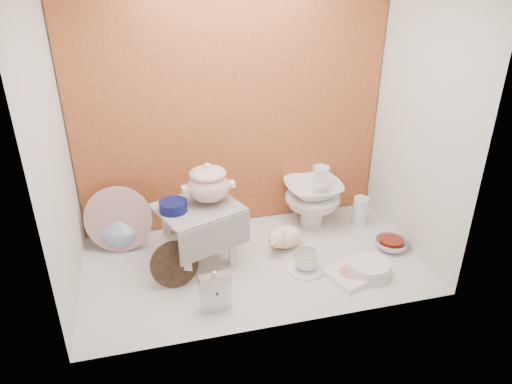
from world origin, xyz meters
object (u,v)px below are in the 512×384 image
blue_white_vase (121,226)px  mantel_clock (215,291)px  floral_platter (118,219)px  porcelain_tower (313,196)px  gold_rim_teacup (306,260)px  step_stool (200,235)px  plush_pig (285,237)px  dinner_plate_stack (369,268)px  soup_tureen (208,182)px  crystal_bowl (391,244)px

blue_white_vase → mantel_clock: size_ratio=1.13×
floral_platter → porcelain_tower: (1.14, -0.02, 0.01)m
blue_white_vase → gold_rim_teacup: blue_white_vase is taller
step_stool → floral_platter: size_ratio=1.07×
blue_white_vase → plush_pig: size_ratio=0.98×
step_stool → gold_rim_teacup: bearing=-43.2°
floral_platter → gold_rim_teacup: 1.06m
blue_white_vase → dinner_plate_stack: 1.39m
mantel_clock → dinner_plate_stack: 0.83m
soup_tureen → mantel_clock: soup_tureen is taller
soup_tureen → plush_pig: soup_tureen is taller
mantel_clock → dinner_plate_stack: mantel_clock is taller
blue_white_vase → gold_rim_teacup: size_ratio=1.86×
porcelain_tower → crystal_bowl: bearing=-47.8°
plush_pig → dinner_plate_stack: 0.50m
crystal_bowl → blue_white_vase: bearing=163.9°
dinner_plate_stack → crystal_bowl: 0.30m
gold_rim_teacup → dinner_plate_stack: (0.31, -0.12, -0.03)m
dinner_plate_stack → crystal_bowl: bearing=39.6°
dinner_plate_stack → plush_pig: bearing=134.9°
dinner_plate_stack → crystal_bowl: size_ratio=1.24×
blue_white_vase → floral_platter: bearing=-98.7°
step_stool → floral_platter: (-0.42, 0.26, 0.01)m
gold_rim_teacup → step_stool: bearing=157.8°
mantel_clock → crystal_bowl: 1.09m
step_stool → mantel_clock: 0.40m
mantel_clock → crystal_bowl: (1.05, 0.26, -0.08)m
step_stool → crystal_bowl: step_stool is taller
step_stool → gold_rim_teacup: (0.53, -0.21, -0.11)m
mantel_clock → crystal_bowl: mantel_clock is taller
step_stool → soup_tureen: size_ratio=1.54×
step_stool → blue_white_vase: (-0.41, 0.29, -0.05)m
mantel_clock → plush_pig: (0.47, 0.42, -0.03)m
step_stool → dinner_plate_stack: (0.83, -0.33, -0.13)m
blue_white_vase → crystal_bowl: bearing=-16.1°
mantel_clock → plush_pig: 0.63m
floral_platter → dinner_plate_stack: floral_platter is taller
step_stool → mantel_clock: bearing=-109.3°
step_stool → porcelain_tower: porcelain_tower is taller
mantel_clock → porcelain_tower: (0.71, 0.64, 0.09)m
mantel_clock → dinner_plate_stack: bearing=1.0°
soup_tureen → floral_platter: soup_tureen is taller
plush_pig → gold_rim_teacup: plush_pig is taller
floral_platter → crystal_bowl: floral_platter is taller
gold_rim_teacup → crystal_bowl: gold_rim_teacup is taller
soup_tureen → blue_white_vase: bearing=152.1°
gold_rim_teacup → porcelain_tower: bearing=66.5°
blue_white_vase → mantel_clock: (0.42, -0.69, -0.01)m
gold_rim_teacup → dinner_plate_stack: bearing=-20.5°
crystal_bowl → mantel_clock: bearing=-166.1°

